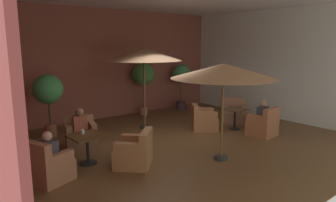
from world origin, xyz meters
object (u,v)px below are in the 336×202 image
object	(u,v)px
potted_tree_mid_left	(48,92)
patron_with_friend	(263,112)
armchair_front_right_south	(203,120)
patron_blue_shirt	(48,148)
patio_umbrella_center_beige	(224,72)
cafe_table_front_left	(87,141)
armchair_front_left_east	(81,137)
patron_by_window	(80,122)
armchair_front_right_north	(263,125)
potted_tree_mid_right	(143,76)
armchair_front_left_south	(47,166)
iced_drink_cup	(83,132)
cafe_table_front_right	(235,114)
patio_umbrella_tall_red	(144,54)
armchair_front_left_north	(135,152)
armchair_front_right_east	(235,113)
potted_tree_left_corner	(181,77)

from	to	relation	value
potted_tree_mid_left	patron_with_friend	distance (m)	6.40
armchair_front_right_south	potted_tree_mid_left	xyz separation A→B (m)	(-4.13, 2.28, 1.05)
patron_blue_shirt	patio_umbrella_center_beige	bearing A→B (deg)	-20.34
cafe_table_front_left	armchair_front_right_south	world-z (taller)	armchair_front_right_south
armchair_front_left_east	patron_by_window	size ratio (longest dim) A/B	1.40
armchair_front_right_north	potted_tree_mid_right	xyz separation A→B (m)	(-1.22, 4.63, 1.20)
armchair_front_left_south	iced_drink_cup	xyz separation A→B (m)	(1.00, 0.56, 0.41)
armchair_front_right_north	potted_tree_mid_right	distance (m)	4.93
armchair_front_left_east	cafe_table_front_right	distance (m)	4.88
potted_tree_mid_left	armchair_front_right_north	bearing A→B (deg)	-37.72
cafe_table_front_left	patio_umbrella_tall_red	world-z (taller)	patio_umbrella_tall_red
armchair_front_left_north	armchair_front_left_east	size ratio (longest dim) A/B	1.20
potted_tree_mid_right	armchair_front_left_east	bearing A→B (deg)	-146.83
armchair_front_right_east	patron_with_friend	xyz separation A→B (m)	(-0.72, -1.65, 0.43)
armchair_front_left_east	patron_blue_shirt	world-z (taller)	patron_blue_shirt
cafe_table_front_right	potted_tree_mid_right	size ratio (longest dim) A/B	0.34
potted_tree_left_corner	iced_drink_cup	xyz separation A→B (m)	(-5.72, -3.14, -0.63)
cafe_table_front_left	patron_by_window	distance (m)	1.09
patron_by_window	iced_drink_cup	size ratio (longest dim) A/B	5.99
potted_tree_mid_right	patron_by_window	bearing A→B (deg)	-146.50
armchair_front_left_east	potted_tree_left_corner	distance (m)	5.92
armchair_front_right_north	potted_tree_mid_left	xyz separation A→B (m)	(-5.06, 3.91, 1.03)
armchair_front_left_south	iced_drink_cup	bearing A→B (deg)	29.16
cafe_table_front_left	patio_umbrella_center_beige	size ratio (longest dim) A/B	0.34
armchair_front_right_south	potted_tree_mid_left	distance (m)	4.84
patio_umbrella_center_beige	potted_tree_left_corner	world-z (taller)	patio_umbrella_center_beige
cafe_table_front_left	armchair_front_left_south	world-z (taller)	armchair_front_left_south
cafe_table_front_left	armchair_front_right_east	xyz separation A→B (m)	(5.79, 0.47, -0.23)
cafe_table_front_left	armchair_front_left_south	size ratio (longest dim) A/B	0.85
patio_umbrella_tall_red	potted_tree_mid_right	distance (m)	2.18
armchair_front_right_north	potted_tree_left_corner	bearing A→B (deg)	82.38
cafe_table_front_right	patron_blue_shirt	xyz separation A→B (m)	(-5.99, -0.21, 0.18)
potted_tree_mid_right	patron_with_friend	bearing A→B (deg)	-75.20
potted_tree_mid_left	patron_blue_shirt	size ratio (longest dim) A/B	3.07
armchair_front_left_east	armchair_front_right_east	xyz separation A→B (m)	(5.51, -0.60, -0.03)
armchair_front_left_east	potted_tree_mid_left	xyz separation A→B (m)	(-0.26, 1.62, 1.04)
potted_tree_left_corner	patron_blue_shirt	bearing A→B (deg)	-151.12
patio_umbrella_center_beige	armchair_front_left_north	bearing A→B (deg)	152.59
cafe_table_front_left	patron_with_friend	bearing A→B (deg)	-13.11
patio_umbrella_tall_red	potted_tree_left_corner	distance (m)	3.45
armchair_front_left_east	patio_umbrella_tall_red	world-z (taller)	patio_umbrella_tall_red
cafe_table_front_right	patio_umbrella_tall_red	world-z (taller)	patio_umbrella_tall_red
armchair_front_right_south	iced_drink_cup	xyz separation A→B (m)	(-4.19, -0.26, 0.43)
armchair_front_left_east	iced_drink_cup	size ratio (longest dim) A/B	8.40
cafe_table_front_right	armchair_front_right_east	distance (m)	1.06
armchair_front_left_north	potted_tree_left_corner	xyz separation A→B (m)	(4.89, 4.07, 1.06)
armchair_front_left_north	potted_tree_mid_right	bearing A→B (deg)	53.80
patio_umbrella_center_beige	potted_tree_mid_right	size ratio (longest dim) A/B	1.20
armchair_front_right_east	armchair_front_left_south	bearing A→B (deg)	-172.61
potted_tree_mid_left	iced_drink_cup	distance (m)	2.62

